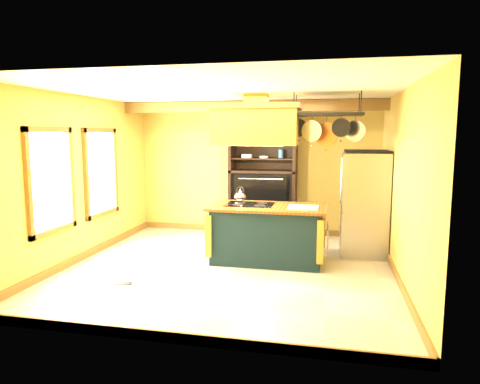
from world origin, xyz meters
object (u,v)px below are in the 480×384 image
at_px(pot_rack, 327,122).
at_px(refrigerator, 364,205).
at_px(kitchen_island, 268,233).
at_px(range_hood, 256,123).
at_px(hutch, 263,192).

relative_size(pot_rack, refrigerator, 0.67).
bearing_deg(refrigerator, kitchen_island, -152.94).
xyz_separation_m(kitchen_island, refrigerator, (1.57, 0.80, 0.39)).
distance_m(range_hood, hutch, 2.20).
relative_size(refrigerator, hutch, 0.75).
bearing_deg(pot_rack, range_hood, -179.35).
bearing_deg(kitchen_island, range_hood, -179.36).
bearing_deg(refrigerator, pot_rack, -129.94).
height_order(range_hood, pot_rack, same).
bearing_deg(range_hood, refrigerator, 24.41).
xyz_separation_m(refrigerator, hutch, (-1.91, 0.95, 0.05)).
xyz_separation_m(pot_rack, refrigerator, (0.66, 0.79, -1.41)).
height_order(kitchen_island, pot_rack, pot_rack).
relative_size(kitchen_island, hutch, 0.80).
height_order(range_hood, hutch, range_hood).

